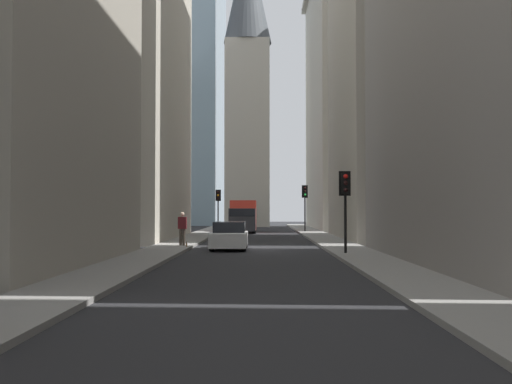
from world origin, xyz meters
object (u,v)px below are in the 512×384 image
Objects in this scene: delivery_truck at (243,216)px; traffic_light_far_junction at (218,200)px; discarded_bottle at (187,244)px; traffic_light_midblock at (305,197)px; sedan_white at (229,236)px; pedestrian at (182,227)px; traffic_light_foreground at (345,193)px.

traffic_light_far_junction is (5.06, 2.62, 1.50)m from delivery_truck.
traffic_light_far_junction is 26.46m from discarded_bottle.
traffic_light_midblock reaches higher than traffic_light_far_junction.
traffic_light_far_junction is at bearing 5.65° from sedan_white.
delivery_truck is 23.93× the size of discarded_bottle.
pedestrian is 1.30m from discarded_bottle.
discarded_bottle is at bearing 174.05° from delivery_truck.
traffic_light_far_junction is at bearing 27.35° from delivery_truck.
discarded_bottle is at bearing 159.90° from traffic_light_midblock.
pedestrian is (-19.96, 7.99, -2.01)m from traffic_light_midblock.
delivery_truck reaches higher than sedan_white.
delivery_truck reaches higher than discarded_bottle.
pedestrian is at bearing 56.70° from traffic_light_foreground.
discarded_bottle is at bearing 60.49° from traffic_light_foreground.
pedestrian is (5.20, 7.91, -1.68)m from traffic_light_foreground.
traffic_light_far_junction is 14.23× the size of discarded_bottle.
traffic_light_foreground is at bearing -165.41° from traffic_light_far_junction.
traffic_light_foreground is at bearing -127.96° from sedan_white.
traffic_light_foreground is 0.94× the size of traffic_light_far_junction.
sedan_white is at bearing 52.04° from traffic_light_foreground.
pedestrian is (-20.34, 2.57, -0.35)m from delivery_truck.
traffic_light_far_junction is at bearing 55.92° from traffic_light_midblock.
discarded_bottle is (-0.92, -0.35, -0.86)m from pedestrian.
traffic_light_foreground is at bearing -168.18° from delivery_truck.
delivery_truck is at bearing 11.82° from traffic_light_foreground.
delivery_truck is 1.68× the size of traffic_light_far_junction.
traffic_light_foreground reaches higher than discarded_bottle.
discarded_bottle is at bearing 87.18° from sedan_white.
traffic_light_foreground is 9.05m from discarded_bottle.
traffic_light_foreground is (-4.17, -5.35, 2.12)m from sedan_white.
traffic_light_foreground is 0.89× the size of traffic_light_midblock.
traffic_light_far_junction is (30.60, 7.96, 0.17)m from traffic_light_foreground.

